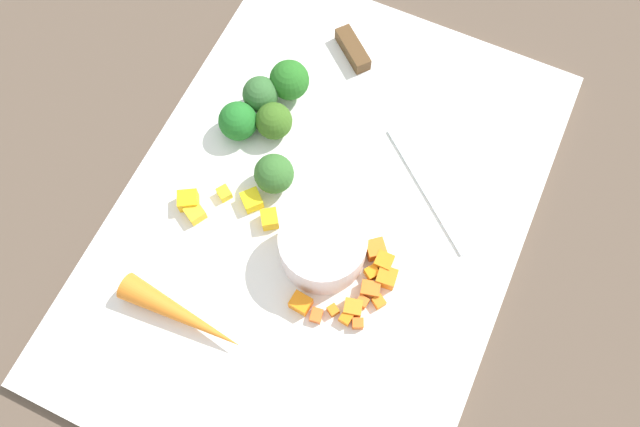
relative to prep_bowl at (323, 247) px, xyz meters
The scene contains 28 objects.
ground_plane 0.05m from the prep_bowl, 151.42° to the right, with size 4.00×4.00×0.00m, color brown.
cutting_board 0.05m from the prep_bowl, 151.42° to the right, with size 0.55×0.39×0.01m, color white.
prep_bowl is the anchor object (origin of this frame).
chef_knife 0.18m from the prep_bowl, behind, with size 0.20×0.24×0.02m.
whole_carrot 0.15m from the prep_bowl, 39.19° to the right, with size 0.03×0.03×0.13m, color orange.
carrot_dice_0 0.05m from the prep_bowl, 117.42° to the left, with size 0.02×0.02×0.02m, color orange.
carrot_dice_1 0.07m from the prep_bowl, 19.25° to the left, with size 0.01×0.01×0.01m, color orange.
carrot_dice_2 0.07m from the prep_bowl, 52.13° to the left, with size 0.02×0.02×0.01m, color orange.
carrot_dice_3 0.06m from the prep_bowl, 91.17° to the left, with size 0.01×0.01×0.01m, color orange.
carrot_dice_4 0.07m from the prep_bowl, 43.42° to the left, with size 0.01×0.01×0.01m, color orange.
carrot_dice_5 0.06m from the prep_bowl, 75.18° to the left, with size 0.01×0.02×0.01m, color orange.
carrot_dice_6 0.06m from the prep_bowl, 104.40° to the left, with size 0.02×0.02×0.02m, color orange.
carrot_dice_7 0.07m from the prep_bowl, 62.35° to the left, with size 0.01×0.01×0.01m, color orange.
carrot_dice_8 0.08m from the prep_bowl, 72.10° to the left, with size 0.01×0.01×0.01m, color orange.
carrot_dice_9 0.07m from the prep_bowl, 91.78° to the left, with size 0.02×0.02×0.02m, color orange.
carrot_dice_10 0.08m from the prep_bowl, 49.93° to the left, with size 0.01×0.01×0.01m, color orange.
carrot_dice_11 0.06m from the prep_bowl, 34.36° to the left, with size 0.01×0.01×0.01m, color orange.
carrot_dice_12 0.06m from the prep_bowl, ahead, with size 0.02×0.02×0.02m, color orange.
pepper_dice_0 0.07m from the prep_bowl, 98.03° to the right, with size 0.02×0.02×0.02m, color yellow.
pepper_dice_1 0.15m from the prep_bowl, 86.98° to the right, with size 0.02×0.02×0.02m, color yellow.
pepper_dice_2 0.09m from the prep_bowl, 102.74° to the right, with size 0.02×0.02×0.01m, color yellow.
pepper_dice_3 0.14m from the prep_bowl, 82.96° to the right, with size 0.02×0.02×0.01m, color yellow.
pepper_dice_4 0.12m from the prep_bowl, 97.53° to the right, with size 0.01×0.01×0.01m, color yellow.
broccoli_floret_0 0.09m from the prep_bowl, 122.87° to the right, with size 0.04×0.04×0.04m.
broccoli_floret_1 0.18m from the prep_bowl, 134.04° to the right, with size 0.04×0.04×0.04m.
broccoli_floret_2 0.19m from the prep_bowl, 144.47° to the right, with size 0.04×0.04×0.05m.
broccoli_floret_3 0.15m from the prep_bowl, 135.19° to the right, with size 0.04×0.04×0.04m.
broccoli_floret_4 0.17m from the prep_bowl, 122.83° to the right, with size 0.04×0.04×0.04m.
Camera 1 is at (0.21, 0.10, 0.61)m, focal length 35.56 mm.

